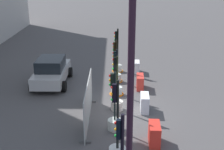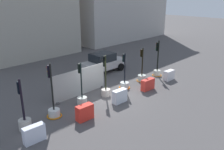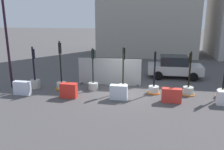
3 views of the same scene
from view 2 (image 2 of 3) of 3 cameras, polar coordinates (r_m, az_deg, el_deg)
ground_plane at (r=16.61m, az=-1.28°, el=-5.22°), size 120.00×120.00×0.00m
traffic_light_0 at (r=13.45m, az=-20.21°, el=-10.11°), size 0.66×0.66×2.84m
traffic_light_1 at (r=14.30m, az=-13.78°, el=-7.86°), size 0.88×0.88×3.24m
traffic_light_2 at (r=15.46m, az=-7.21°, el=-5.15°), size 0.64×0.64×2.79m
traffic_light_3 at (r=16.56m, az=-1.54°, el=-3.10°), size 0.63×0.63×2.91m
traffic_light_4 at (r=17.95m, az=3.00°, el=-1.91°), size 0.84×0.84×2.71m
traffic_light_5 at (r=19.50m, az=7.13°, el=-0.24°), size 0.84×0.84×2.75m
traffic_light_6 at (r=20.96m, az=10.74°, el=1.41°), size 0.82×0.82×3.09m
construction_barrier_0 at (r=12.35m, az=-18.13°, el=-13.24°), size 1.07×0.43×0.86m
construction_barrier_1 at (r=13.69m, az=-6.56°, el=-8.89°), size 1.02×0.52×0.89m
construction_barrier_2 at (r=15.62m, az=1.84°, el=-5.09°), size 1.05×0.48×0.88m
construction_barrier_3 at (r=17.82m, az=8.56°, el=-2.25°), size 1.14×0.48×0.83m
construction_barrier_4 at (r=20.20m, az=13.50°, el=-0.03°), size 1.01×0.52×0.80m
car_silver_hatchback at (r=21.67m, az=-2.12°, el=3.05°), size 4.19×2.21×1.72m
site_fence_panel at (r=16.74m, az=-7.56°, el=-1.81°), size 4.46×0.50×1.91m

